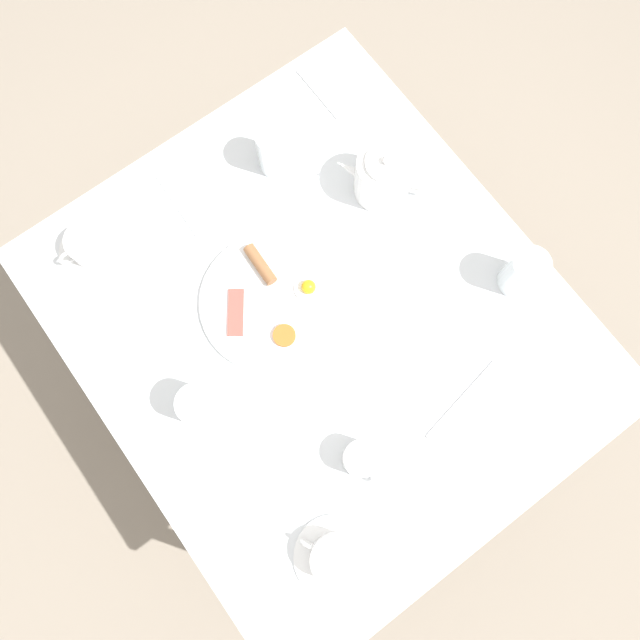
{
  "coord_description": "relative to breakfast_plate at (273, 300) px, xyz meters",
  "views": [
    {
      "loc": [
        0.23,
        -0.17,
        1.97
      ],
      "look_at": [
        0.0,
        0.0,
        0.78
      ],
      "focal_mm": 35.0,
      "sensor_mm": 36.0,
      "label": 1
    }
  ],
  "objects": [
    {
      "name": "breakfast_plate",
      "position": [
        0.0,
        0.0,
        0.0
      ],
      "size": [
        0.29,
        0.29,
        0.04
      ],
      "color": "white",
      "rests_on": "table"
    },
    {
      "name": "water_glass_tall",
      "position": [
        0.26,
        0.42,
        0.05
      ],
      "size": [
        0.07,
        0.07,
        0.11
      ],
      "color": "white",
      "rests_on": "table"
    },
    {
      "name": "creamer_jug",
      "position": [
        0.35,
        -0.05,
        0.03
      ],
      "size": [
        0.09,
        0.07,
        0.07
      ],
      "color": "white",
      "rests_on": "table"
    },
    {
      "name": "teacup_with_saucer_left",
      "position": [
        0.46,
        -0.19,
        0.02
      ],
      "size": [
        0.15,
        0.15,
        0.06
      ],
      "color": "white",
      "rests_on": "table"
    },
    {
      "name": "spoon_for_tea",
      "position": [
        -0.33,
        0.35,
        -0.01
      ],
      "size": [
        0.15,
        0.01,
        0.0
      ],
      "rotation": [
        0.0,
        0.0,
        1.57
      ],
      "color": "silver",
      "rests_on": "table"
    },
    {
      "name": "table",
      "position": [
        0.09,
        0.05,
        -0.09
      ],
      "size": [
        1.04,
        0.91,
        0.76
      ],
      "color": "silver",
      "rests_on": "ground_plane"
    },
    {
      "name": "teacup_with_saucer_right",
      "position": [
        -0.3,
        -0.23,
        0.02
      ],
      "size": [
        0.15,
        0.15,
        0.06
      ],
      "color": "white",
      "rests_on": "table"
    },
    {
      "name": "wine_glass_spare",
      "position": [
        -0.24,
        0.18,
        0.05
      ],
      "size": [
        0.07,
        0.07,
        0.12
      ],
      "color": "white",
      "rests_on": "table"
    },
    {
      "name": "water_glass_short",
      "position": [
        0.1,
        -0.23,
        0.05
      ],
      "size": [
        0.07,
        0.07,
        0.11
      ],
      "color": "white",
      "rests_on": "table"
    },
    {
      "name": "ground_plane",
      "position": [
        0.09,
        0.05,
        -0.76
      ],
      "size": [
        8.0,
        8.0,
        0.0
      ],
      "primitive_type": "plane",
      "color": "gray"
    },
    {
      "name": "fork_by_plate",
      "position": [
        -0.3,
        -0.04,
        -0.01
      ],
      "size": [
        0.18,
        0.02,
        0.0
      ],
      "rotation": [
        0.0,
        0.0,
        4.67
      ],
      "color": "silver",
      "rests_on": "table"
    },
    {
      "name": "teapot_near",
      "position": [
        -0.06,
        0.33,
        0.05
      ],
      "size": [
        0.16,
        0.15,
        0.13
      ],
      "rotation": [
        0.0,
        0.0,
        3.88
      ],
      "color": "white",
      "rests_on": "table"
    },
    {
      "name": "knife_by_plate",
      "position": [
        0.38,
        0.18,
        -0.01
      ],
      "size": [
        0.05,
        0.2,
        0.0
      ],
      "rotation": [
        0.0,
        0.0,
        0.17
      ],
      "color": "silver",
      "rests_on": "table"
    }
  ]
}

